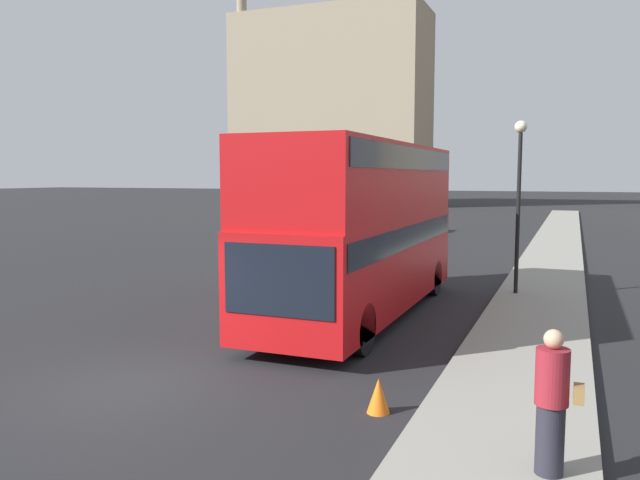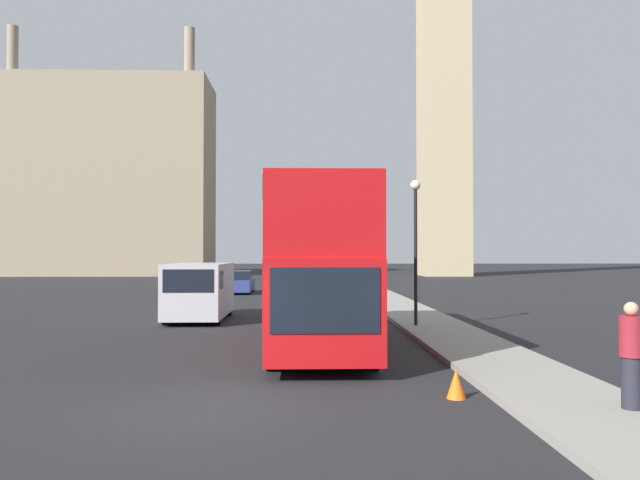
{
  "view_description": "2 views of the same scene",
  "coord_description": "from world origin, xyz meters",
  "views": [
    {
      "loc": [
        7.09,
        -8.64,
        3.68
      ],
      "look_at": [
        0.65,
        7.13,
        1.92
      ],
      "focal_mm": 35.0,
      "sensor_mm": 36.0,
      "label": 1
    },
    {
      "loc": [
        1.51,
        -11.16,
        2.7
      ],
      "look_at": [
        2.31,
        16.71,
        3.29
      ],
      "focal_mm": 35.0,
      "sensor_mm": 36.0,
      "label": 2
    }
  ],
  "objects": [
    {
      "name": "ground_plane",
      "position": [
        0.0,
        0.0,
        0.0
      ],
      "size": [
        300.0,
        300.0,
        0.0
      ],
      "primitive_type": "plane",
      "color": "black"
    },
    {
      "name": "sidewalk_strip",
      "position": [
        6.26,
        0.0,
        0.07
      ],
      "size": [
        2.53,
        120.0,
        0.15
      ],
      "color": "gray",
      "rests_on": "ground_plane"
    },
    {
      "name": "street_lamp",
      "position": [
        5.54,
        10.84,
        3.59
      ],
      "size": [
        0.36,
        0.36,
        5.15
      ],
      "color": "black",
      "rests_on": "sidewalk_strip"
    },
    {
      "name": "building_block_distant",
      "position": [
        -21.97,
        66.2,
        12.0
      ],
      "size": [
        24.1,
        10.35,
        29.17
      ],
      "color": "gray",
      "rests_on": "ground_plane"
    },
    {
      "name": "pedestrian",
      "position": [
        6.93,
        -1.05,
        1.02
      ],
      "size": [
        0.55,
        0.39,
        1.75
      ],
      "color": "#23232D",
      "rests_on": "sidewalk_strip"
    },
    {
      "name": "red_double_decker_bus",
      "position": [
        1.99,
        6.81,
        2.49
      ],
      "size": [
        2.63,
        10.1,
        4.49
      ],
      "color": "#B71114",
      "rests_on": "ground_plane"
    },
    {
      "name": "traffic_cone",
      "position": [
        4.38,
        0.4,
        0.28
      ],
      "size": [
        0.36,
        0.36,
        0.55
      ],
      "color": "orange",
      "rests_on": "ground_plane"
    },
    {
      "name": "white_van",
      "position": [
        -2.62,
        14.07,
        1.23
      ],
      "size": [
        2.2,
        5.22,
        2.28
      ],
      "color": "#B2B7BC",
      "rests_on": "ground_plane"
    },
    {
      "name": "parked_sedan",
      "position": [
        -2.74,
        31.3,
        0.68
      ],
      "size": [
        1.74,
        4.55,
        1.5
      ],
      "color": "navy",
      "rests_on": "ground_plane"
    }
  ]
}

